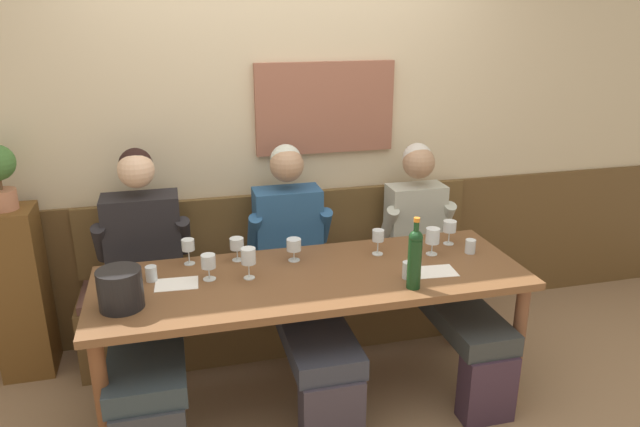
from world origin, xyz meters
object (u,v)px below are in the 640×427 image
at_px(person_right_seat, 300,272).
at_px(wine_glass_center_front, 378,237).
at_px(wine_glass_center_rear, 433,236).
at_px(wine_glass_near_bucket, 450,228).
at_px(wine_glass_mid_right, 237,245).
at_px(person_center_left_seat, 436,260).
at_px(wine_glass_right_end, 248,257).
at_px(water_tumbler_left, 151,274).
at_px(water_tumbler_center, 408,270).
at_px(dining_table, 312,289).
at_px(wine_glass_by_bottle, 208,263).
at_px(wine_glass_mid_left, 294,245).
at_px(wall_bench, 289,299).
at_px(wine_glass_left_end, 188,246).
at_px(water_tumbler_right, 470,246).
at_px(wine_bottle_green_tall, 415,257).
at_px(ice_bucket, 120,289).
at_px(person_center_right_seat, 145,286).

bearing_deg(person_right_seat, wine_glass_center_front, -19.57).
distance_m(wine_glass_center_rear, wine_glass_near_bucket, 0.20).
xyz_separation_m(wine_glass_center_front, wine_glass_mid_right, (-0.77, 0.11, -0.01)).
bearing_deg(person_center_left_seat, wine_glass_right_end, -167.22).
bearing_deg(water_tumbler_left, water_tumbler_center, -12.94).
distance_m(person_center_left_seat, water_tumbler_center, 0.62).
distance_m(dining_table, water_tumbler_left, 0.82).
height_order(person_right_seat, wine_glass_by_bottle, person_right_seat).
relative_size(wine_glass_center_front, wine_glass_mid_left, 1.15).
bearing_deg(wine_glass_center_rear, wine_glass_by_bottle, -179.19).
relative_size(person_center_left_seat, wine_glass_center_rear, 8.21).
height_order(wall_bench, dining_table, wall_bench).
distance_m(wine_glass_right_end, water_tumbler_center, 0.81).
relative_size(wine_glass_left_end, water_tumbler_center, 1.61).
height_order(person_right_seat, water_tumbler_right, person_right_seat).
bearing_deg(person_right_seat, wine_glass_left_end, -178.00).
distance_m(dining_table, wine_glass_by_bottle, 0.55).
bearing_deg(wine_glass_right_end, wine_bottle_green_tall, -21.88).
distance_m(wine_glass_mid_left, water_tumbler_right, 0.99).
xyz_separation_m(person_right_seat, wine_glass_right_end, (-0.32, -0.28, 0.24)).
relative_size(ice_bucket, water_tumbler_center, 2.33).
xyz_separation_m(wine_glass_right_end, water_tumbler_right, (1.24, 0.02, -0.08)).
xyz_separation_m(wine_glass_mid_right, wine_glass_by_bottle, (-0.17, -0.20, 0.00)).
bearing_deg(wine_glass_mid_right, ice_bucket, -144.98).
xyz_separation_m(wine_glass_center_front, wine_glass_mid_left, (-0.47, 0.03, -0.01)).
distance_m(wine_glass_mid_left, wine_glass_left_end, 0.56).
distance_m(wine_glass_center_front, wine_glass_left_end, 1.03).
xyz_separation_m(wall_bench, ice_bucket, (-0.93, -0.78, 0.57)).
xyz_separation_m(ice_bucket, wine_glass_by_bottle, (0.41, 0.20, -0.00)).
bearing_deg(wine_bottle_green_tall, ice_bucket, 174.04).
xyz_separation_m(person_center_left_seat, wine_glass_left_end, (-1.44, -0.01, 0.24)).
xyz_separation_m(wine_glass_near_bucket, wine_glass_left_end, (-1.47, 0.09, -0.00)).
xyz_separation_m(wine_bottle_green_tall, wine_glass_mid_right, (-0.79, 0.55, -0.07)).
height_order(person_center_left_seat, wine_glass_mid_right, person_center_left_seat).
bearing_deg(wine_glass_center_front, water_tumbler_right, -12.37).
relative_size(wine_glass_right_end, water_tumbler_left, 2.11).
relative_size(person_center_right_seat, water_tumbler_left, 17.06).
height_order(wine_bottle_green_tall, water_tumbler_center, wine_bottle_green_tall).
distance_m(wine_glass_mid_left, wine_glass_center_rear, 0.77).
relative_size(person_center_right_seat, ice_bucket, 6.53).
bearing_deg(wine_bottle_green_tall, person_center_left_seat, 55.26).
height_order(wine_glass_center_front, water_tumbler_left, wine_glass_center_front).
height_order(wine_glass_mid_left, wine_glass_mid_right, wine_glass_mid_right).
bearing_deg(wine_glass_mid_right, wine_glass_center_front, -8.08).
bearing_deg(wine_glass_mid_left, water_tumbler_left, -174.82).
bearing_deg(wall_bench, wine_bottle_green_tall, -64.36).
distance_m(wine_glass_center_rear, water_tumbler_right, 0.23).
relative_size(wine_glass_center_front, wine_glass_right_end, 0.88).
bearing_deg(dining_table, wine_glass_near_bucket, 13.63).
bearing_deg(wine_glass_mid_left, wine_glass_near_bucket, 0.61).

